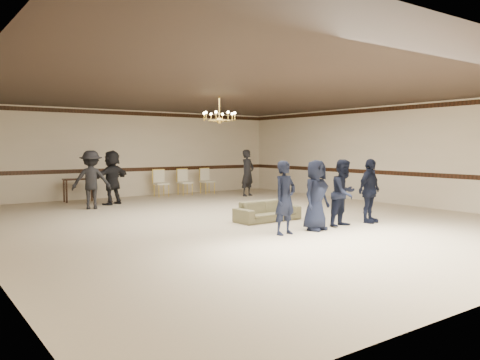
{
  "coord_description": "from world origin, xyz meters",
  "views": [
    {
      "loc": [
        -7.04,
        -9.83,
        1.86
      ],
      "look_at": [
        -0.39,
        -0.5,
        1.05
      ],
      "focal_mm": 35.84,
      "sensor_mm": 36.0,
      "label": 1
    }
  ],
  "objects_px": {
    "boy_d": "(369,191)",
    "adult_left": "(91,180)",
    "adult_right": "(248,173)",
    "banquet_chair_left": "(161,183)",
    "boy_b": "(316,195)",
    "boy_a": "(285,198)",
    "adult_mid": "(112,177)",
    "banquet_chair_mid": "(185,182)",
    "settee": "(267,211)",
    "console_table": "(78,190)",
    "chandelier": "(219,108)",
    "banquet_chair_right": "(207,181)",
    "boy_c": "(344,193)"
  },
  "relations": [
    {
      "from": "boy_b",
      "to": "chandelier",
      "type": "bearing_deg",
      "value": 85.24
    },
    {
      "from": "adult_right",
      "to": "banquet_chair_left",
      "type": "xyz_separation_m",
      "value": [
        -2.76,
        1.65,
        -0.38
      ]
    },
    {
      "from": "adult_right",
      "to": "adult_mid",
      "type": "bearing_deg",
      "value": 157.83
    },
    {
      "from": "chandelier",
      "to": "boy_d",
      "type": "bearing_deg",
      "value": -55.16
    },
    {
      "from": "adult_mid",
      "to": "banquet_chair_mid",
      "type": "xyz_separation_m",
      "value": [
        3.34,
        1.25,
        -0.38
      ]
    },
    {
      "from": "adult_left",
      "to": "banquet_chair_left",
      "type": "distance_m",
      "value": 3.8
    },
    {
      "from": "boy_a",
      "to": "banquet_chair_left",
      "type": "xyz_separation_m",
      "value": [
        1.29,
        8.46,
        -0.29
      ]
    },
    {
      "from": "boy_b",
      "to": "boy_d",
      "type": "distance_m",
      "value": 1.8
    },
    {
      "from": "boy_b",
      "to": "console_table",
      "type": "height_order",
      "value": "boy_b"
    },
    {
      "from": "boy_a",
      "to": "banquet_chair_right",
      "type": "height_order",
      "value": "boy_a"
    },
    {
      "from": "adult_right",
      "to": "banquet_chair_mid",
      "type": "xyz_separation_m",
      "value": [
        -1.76,
        1.65,
        -0.38
      ]
    },
    {
      "from": "boy_b",
      "to": "boy_a",
      "type": "bearing_deg",
      "value": 167.37
    },
    {
      "from": "banquet_chair_mid",
      "to": "console_table",
      "type": "bearing_deg",
      "value": 176.97
    },
    {
      "from": "adult_left",
      "to": "banquet_chair_mid",
      "type": "height_order",
      "value": "adult_left"
    },
    {
      "from": "boy_a",
      "to": "banquet_chair_right",
      "type": "xyz_separation_m",
      "value": [
        3.29,
        8.46,
        -0.29
      ]
    },
    {
      "from": "adult_mid",
      "to": "adult_right",
      "type": "distance_m",
      "value": 5.12
    },
    {
      "from": "banquet_chair_left",
      "to": "adult_mid",
      "type": "bearing_deg",
      "value": -146.08
    },
    {
      "from": "boy_a",
      "to": "adult_mid",
      "type": "distance_m",
      "value": 7.29
    },
    {
      "from": "adult_mid",
      "to": "adult_left",
      "type": "bearing_deg",
      "value": 11.3
    },
    {
      "from": "boy_a",
      "to": "boy_b",
      "type": "distance_m",
      "value": 0.9
    },
    {
      "from": "boy_d",
      "to": "banquet_chair_left",
      "type": "height_order",
      "value": "boy_d"
    },
    {
      "from": "boy_c",
      "to": "settee",
      "type": "bearing_deg",
      "value": 109.87
    },
    {
      "from": "boy_d",
      "to": "console_table",
      "type": "relative_size",
      "value": 1.66
    },
    {
      "from": "boy_b",
      "to": "adult_mid",
      "type": "distance_m",
      "value": 7.47
    },
    {
      "from": "boy_d",
      "to": "adult_left",
      "type": "distance_m",
      "value": 8.01
    },
    {
      "from": "adult_mid",
      "to": "banquet_chair_left",
      "type": "height_order",
      "value": "adult_mid"
    },
    {
      "from": "boy_d",
      "to": "adult_left",
      "type": "bearing_deg",
      "value": 113.45
    },
    {
      "from": "boy_b",
      "to": "adult_mid",
      "type": "xyz_separation_m",
      "value": [
        -1.96,
        7.21,
        0.09
      ]
    },
    {
      "from": "console_table",
      "to": "boy_d",
      "type": "bearing_deg",
      "value": -59.68
    },
    {
      "from": "chandelier",
      "to": "banquet_chair_left",
      "type": "xyz_separation_m",
      "value": [
        0.83,
        5.24,
        -2.38
      ]
    },
    {
      "from": "boy_d",
      "to": "banquet_chair_mid",
      "type": "distance_m",
      "value": 8.48
    },
    {
      "from": "boy_b",
      "to": "adult_left",
      "type": "distance_m",
      "value": 7.11
    },
    {
      "from": "settee",
      "to": "adult_right",
      "type": "xyz_separation_m",
      "value": [
        3.18,
        5.14,
        0.62
      ]
    },
    {
      "from": "boy_b",
      "to": "boy_c",
      "type": "xyz_separation_m",
      "value": [
        0.9,
        0.0,
        0.0
      ]
    },
    {
      "from": "settee",
      "to": "adult_left",
      "type": "distance_m",
      "value": 5.64
    },
    {
      "from": "boy_b",
      "to": "settee",
      "type": "height_order",
      "value": "boy_b"
    },
    {
      "from": "settee",
      "to": "console_table",
      "type": "bearing_deg",
      "value": 109.1
    },
    {
      "from": "boy_a",
      "to": "banquet_chair_right",
      "type": "bearing_deg",
      "value": 61.35
    },
    {
      "from": "boy_b",
      "to": "adult_mid",
      "type": "height_order",
      "value": "adult_mid"
    },
    {
      "from": "adult_right",
      "to": "console_table",
      "type": "relative_size",
      "value": 1.86
    },
    {
      "from": "adult_left",
      "to": "boy_a",
      "type": "bearing_deg",
      "value": 127.22
    },
    {
      "from": "boy_a",
      "to": "banquet_chair_mid",
      "type": "relative_size",
      "value": 1.58
    },
    {
      "from": "boy_b",
      "to": "adult_right",
      "type": "bearing_deg",
      "value": 52.59
    },
    {
      "from": "boy_b",
      "to": "adult_left",
      "type": "height_order",
      "value": "adult_left"
    },
    {
      "from": "boy_c",
      "to": "console_table",
      "type": "distance_m",
      "value": 9.36
    },
    {
      "from": "boy_a",
      "to": "boy_b",
      "type": "bearing_deg",
      "value": -7.41
    },
    {
      "from": "boy_d",
      "to": "settee",
      "type": "xyz_separation_m",
      "value": [
        -1.83,
        1.67,
        -0.53
      ]
    },
    {
      "from": "banquet_chair_mid",
      "to": "boy_b",
      "type": "bearing_deg",
      "value": -99.49
    },
    {
      "from": "chandelier",
      "to": "boy_c",
      "type": "xyz_separation_m",
      "value": [
        1.35,
        -3.23,
        -2.09
      ]
    },
    {
      "from": "chandelier",
      "to": "adult_mid",
      "type": "xyz_separation_m",
      "value": [
        -1.51,
        3.98,
        -2.0
      ]
    }
  ]
}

